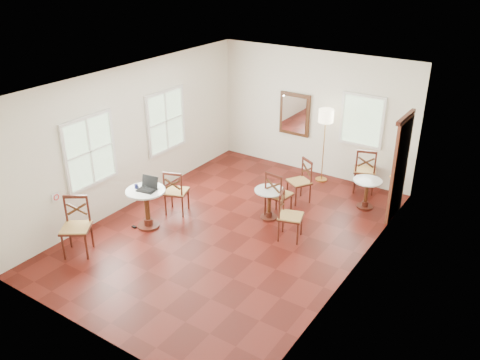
% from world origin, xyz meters
% --- Properties ---
extents(ground, '(7.00, 7.00, 0.00)m').
position_xyz_m(ground, '(0.00, 0.00, 0.00)').
color(ground, '#51130D').
rests_on(ground, ground).
extents(room_shell, '(5.02, 7.02, 3.01)m').
position_xyz_m(room_shell, '(-0.06, 0.27, 1.89)').
color(room_shell, white).
rests_on(room_shell, ground).
extents(cafe_table_near, '(0.78, 0.78, 0.82)m').
position_xyz_m(cafe_table_near, '(-1.49, -0.78, 0.51)').
color(cafe_table_near, '#481C12').
rests_on(cafe_table_near, ground).
extents(cafe_table_mid, '(0.61, 0.61, 0.65)m').
position_xyz_m(cafe_table_mid, '(0.35, 0.86, 0.40)').
color(cafe_table_mid, '#481C12').
rests_on(cafe_table_mid, ground).
extents(cafe_table_back, '(0.61, 0.61, 0.65)m').
position_xyz_m(cafe_table_back, '(1.84, 2.42, 0.40)').
color(cafe_table_back, '#481C12').
rests_on(cafe_table_back, ground).
extents(chair_near_a, '(0.59, 0.59, 0.99)m').
position_xyz_m(chair_near_a, '(-1.39, -0.01, 0.49)').
color(chair_near_a, '#481C12').
rests_on(chair_near_a, ground).
extents(chair_near_b, '(0.70, 0.70, 1.09)m').
position_xyz_m(chair_near_b, '(-1.91, -2.17, 0.54)').
color(chair_near_b, '#481C12').
rests_on(chair_near_b, ground).
extents(chair_mid_a, '(0.53, 0.53, 1.02)m').
position_xyz_m(chair_mid_a, '(0.45, 1.02, 0.51)').
color(chair_mid_a, '#481C12').
rests_on(chair_mid_a, ground).
extents(chair_mid_b, '(0.56, 0.56, 0.98)m').
position_xyz_m(chair_mid_b, '(1.06, 0.40, 0.49)').
color(chair_mid_b, '#481C12').
rests_on(chair_mid_b, ground).
extents(chair_back_a, '(0.62, 0.62, 1.07)m').
position_xyz_m(chair_back_a, '(1.51, 3.14, 0.53)').
color(chair_back_a, '#481C12').
rests_on(chair_back_a, ground).
extents(chair_back_b, '(0.61, 0.61, 0.96)m').
position_xyz_m(chair_back_b, '(0.51, 1.90, 0.48)').
color(chair_back_b, '#481C12').
rests_on(chair_back_b, ground).
extents(floor_lamp, '(0.34, 0.34, 1.77)m').
position_xyz_m(floor_lamp, '(0.46, 3.15, 1.50)').
color(floor_lamp, '#BF8C3F').
rests_on(floor_lamp, ground).
extents(laptop, '(0.40, 0.35, 0.25)m').
position_xyz_m(laptop, '(-1.47, -0.73, 0.88)').
color(laptop, black).
rests_on(laptop, cafe_table_near).
extents(mouse, '(0.09, 0.06, 0.03)m').
position_xyz_m(mouse, '(-1.52, -0.71, 0.84)').
color(mouse, black).
rests_on(mouse, cafe_table_near).
extents(navy_mug, '(0.10, 0.07, 0.08)m').
position_xyz_m(navy_mug, '(-1.69, -0.83, 0.86)').
color(navy_mug, '#101236').
rests_on(navy_mug, cafe_table_near).
extents(water_glass, '(0.05, 0.05, 0.09)m').
position_xyz_m(water_glass, '(-1.49, -0.78, 0.87)').
color(water_glass, white).
rests_on(water_glass, cafe_table_near).
extents(power_adapter, '(0.09, 0.05, 0.04)m').
position_xyz_m(power_adapter, '(-1.70, -0.98, 0.02)').
color(power_adapter, black).
rests_on(power_adapter, ground).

